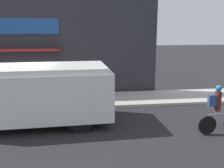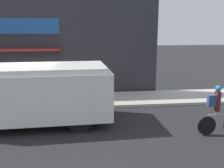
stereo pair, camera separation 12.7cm
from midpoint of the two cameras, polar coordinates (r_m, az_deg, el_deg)
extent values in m
plane|color=#232326|center=(11.31, -17.95, -5.68)|extent=(70.00, 70.00, 0.00)
cube|color=#ADAAA3|center=(12.37, -16.96, -3.75)|extent=(28.00, 2.30, 0.12)
cube|color=#2D2D33|center=(13.31, -16.67, 9.68)|extent=(12.31, 0.18, 5.74)
cube|color=#1E4C93|center=(13.28, -19.04, 11.82)|extent=(3.60, 0.05, 0.74)
cube|color=maroon|center=(12.91, -19.11, 7.13)|extent=(3.78, 0.90, 0.10)
cube|color=white|center=(9.45, -13.96, -2.05)|extent=(4.60, 2.38, 1.62)
cube|color=white|center=(9.27, -14.26, 3.35)|extent=(4.24, 2.19, 0.18)
cube|color=red|center=(10.91, -19.91, -0.05)|extent=(0.04, 0.44, 0.44)
cylinder|color=black|center=(10.50, -7.04, -4.20)|extent=(0.83, 0.29, 0.82)
cylinder|color=black|center=(8.72, -6.60, -7.74)|extent=(0.83, 0.29, 0.82)
cylinder|color=black|center=(8.99, 20.30, -8.52)|extent=(0.62, 0.07, 0.62)
cylinder|color=#999EA3|center=(9.10, 22.94, -6.10)|extent=(0.85, 0.07, 0.04)
cylinder|color=#999EA3|center=(9.00, 22.12, -5.83)|extent=(0.04, 0.04, 0.12)
cube|color=#561E1E|center=(8.89, 22.32, -3.52)|extent=(0.13, 0.21, 0.63)
sphere|color=#2375B7|center=(8.79, 22.55, -0.90)|extent=(0.19, 0.19, 0.19)
cube|color=navy|center=(8.79, 21.28, -3.42)|extent=(0.27, 0.15, 0.36)
cylinder|color=#38383D|center=(12.50, -12.45, -1.27)|extent=(0.47, 0.47, 0.74)
cylinder|color=black|center=(12.41, -12.53, 0.49)|extent=(0.47, 0.47, 0.04)
camera|label=1|loc=(0.06, -89.66, 0.08)|focal=42.00mm
camera|label=2|loc=(0.06, 90.34, -0.08)|focal=42.00mm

